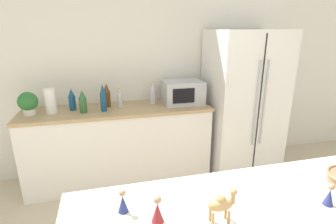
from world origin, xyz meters
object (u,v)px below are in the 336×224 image
Objects in this scene: wise_man_figurine_crimson at (329,196)px; wise_man_figurine_blue at (123,202)px; back_bottle_2 at (153,93)px; refrigerator at (242,103)px; back_bottle_4 at (103,98)px; microwave at (183,92)px; potted_plant at (28,103)px; camel_figurine at (221,203)px; back_bottle_3 at (83,102)px; paper_towel_roll at (50,101)px; back_bottle_0 at (72,100)px; wise_man_figurine_purple at (157,211)px; back_bottle_1 at (107,95)px; back_bottle_5 at (120,98)px.

wise_man_figurine_blue is at bearing 168.69° from wise_man_figurine_crimson.
refrigerator is at bearing -8.17° from back_bottle_2.
back_bottle_2 is 2.42× the size of wise_man_figurine_blue.
microwave is at bearing 6.05° from back_bottle_4.
potted_plant is 1.51× the size of camel_figurine.
microwave reaches higher than potted_plant.
back_bottle_3 is 1.87m from wise_man_figurine_blue.
paper_towel_roll is 0.56m from back_bottle_4.
back_bottle_0 is at bearing -178.29° from back_bottle_2.
potted_plant is 0.92× the size of paper_towel_roll.
wise_man_figurine_purple is (0.54, -2.09, -0.00)m from back_bottle_0.
refrigerator is 6.28× the size of back_bottle_1.
back_bottle_5 is (0.53, -0.05, -0.01)m from back_bottle_0.
back_bottle_4 is (-0.95, -0.10, 0.01)m from microwave.
potted_plant is 2.43m from camel_figurine.
back_bottle_0 is at bearing 104.54° from wise_man_figurine_purple.
back_bottle_2 is at bearing 15.16° from back_bottle_4.
back_bottle_4 is (-0.04, -0.18, 0.02)m from back_bottle_1.
back_bottle_0 is 0.91× the size of back_bottle_2.
wise_man_figurine_blue is (-0.41, 0.18, -0.05)m from camel_figurine.
potted_plant is 1.92× the size of wise_man_figurine_purple.
microwave is 0.91m from back_bottle_1.
camel_figurine is (0.69, -2.03, 0.03)m from back_bottle_3.
potted_plant is 0.78× the size of back_bottle_4.
wise_man_figurine_crimson is (0.44, -2.21, -0.02)m from back_bottle_2.
back_bottle_1 reaches higher than back_bottle_0.
wise_man_figurine_purple is (0.42, -1.96, -0.01)m from back_bottle_3.
camel_figurine is at bearing -63.97° from paper_towel_roll.
back_bottle_0 is (-1.30, 0.03, -0.02)m from microwave.
back_bottle_5 is at bearing 176.91° from refrigerator.
back_bottle_2 is at bearing 101.25° from wise_man_figurine_crimson.
wise_man_figurine_purple is at bearing 173.78° from wise_man_figurine_crimson.
back_bottle_3 is at bearing 108.70° from camel_figurine.
back_bottle_3 is at bearing -46.76° from back_bottle_0.
wise_man_figurine_purple is (-0.83, 0.09, 0.01)m from wise_man_figurine_crimson.
microwave is 2.15m from wise_man_figurine_crimson.
back_bottle_1 is at bearing 94.16° from wise_man_figurine_purple.
paper_towel_roll is 2.08× the size of wise_man_figurine_purple.
camel_figurine is 1.27× the size of wise_man_figurine_purple.
back_bottle_0 reaches higher than back_bottle_5.
microwave is 4.11× the size of wise_man_figurine_blue.
wise_man_figurine_crimson is (0.07, -2.15, -0.03)m from microwave.
wise_man_figurine_crimson is (0.56, -0.02, -0.05)m from camel_figurine.
wise_man_figurine_crimson is (1.03, -2.05, -0.04)m from back_bottle_4.
refrigerator is 1.95m from back_bottle_3.
microwave is at bearing 1.15° from paper_towel_roll.
potted_plant is at bearing 120.81° from camel_figurine.
camel_figurine is 1.44× the size of wise_man_figurine_crimson.
back_bottle_2 is 1.71× the size of camel_figurine.
potted_plant is 0.52× the size of microwave.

